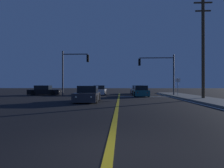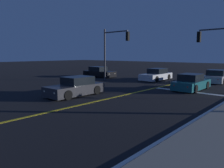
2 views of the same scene
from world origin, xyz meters
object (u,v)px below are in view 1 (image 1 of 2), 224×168
object	(u,v)px
car_distant_tail_charcoal	(88,95)
utility_pole_right	(203,46)
car_lead_oncoming_black	(45,91)
street_sign_corner	(178,84)
car_far_approaching_silver	(138,90)
car_parked_curb_teal	(141,92)
car_following_oncoming_white	(99,91)
traffic_signal_near_right	(160,68)
traffic_signal_far_left	(72,66)

from	to	relation	value
car_distant_tail_charcoal	utility_pole_right	bearing A→B (deg)	-166.87
car_distant_tail_charcoal	car_lead_oncoming_black	xyz separation A→B (m)	(-7.77, 10.06, 0.00)
street_sign_corner	car_lead_oncoming_black	bearing A→B (deg)	167.84
car_far_approaching_silver	car_parked_curb_teal	world-z (taller)	same
car_lead_oncoming_black	street_sign_corner	distance (m)	17.55
car_following_oncoming_white	car_far_approaching_silver	world-z (taller)	same
car_parked_curb_teal	traffic_signal_near_right	size ratio (longest dim) A/B	0.81
car_parked_curb_teal	utility_pole_right	xyz separation A→B (m)	(5.50, -5.09, 4.62)
car_far_approaching_silver	car_parked_curb_teal	distance (m)	6.44
car_following_oncoming_white	traffic_signal_far_left	bearing A→B (deg)	53.33
traffic_signal_near_right	car_lead_oncoming_black	bearing A→B (deg)	-3.25
car_parked_curb_teal	traffic_signal_far_left	bearing A→B (deg)	-178.66
traffic_signal_far_left	street_sign_corner	size ratio (longest dim) A/B	2.57
utility_pole_right	car_following_oncoming_white	bearing A→B (deg)	140.74
car_parked_curb_teal	traffic_signal_far_left	distance (m)	9.16
car_following_oncoming_white	traffic_signal_far_left	world-z (taller)	traffic_signal_far_left
car_far_approaching_silver	car_lead_oncoming_black	xyz separation A→B (m)	(-13.20, -4.32, -0.00)
traffic_signal_near_right	utility_pole_right	bearing A→B (deg)	114.32
utility_pole_right	traffic_signal_near_right	bearing A→B (deg)	114.32
car_parked_curb_teal	street_sign_corner	size ratio (longest dim) A/B	1.95
car_far_approaching_silver	street_sign_corner	distance (m)	8.97
traffic_signal_near_right	car_far_approaching_silver	bearing A→B (deg)	-64.60
traffic_signal_near_right	street_sign_corner	xyz separation A→B (m)	(1.46, -2.80, -2.12)
car_far_approaching_silver	street_sign_corner	size ratio (longest dim) A/B	1.98
car_far_approaching_silver	traffic_signal_near_right	bearing A→B (deg)	-67.24
car_parked_curb_teal	car_distant_tail_charcoal	bearing A→B (deg)	-123.28
traffic_signal_near_right	traffic_signal_far_left	size ratio (longest dim) A/B	0.94
traffic_signal_far_left	utility_pole_right	xyz separation A→B (m)	(14.09, -4.92, 1.44)
car_distant_tail_charcoal	car_far_approaching_silver	world-z (taller)	same
car_following_oncoming_white	car_distant_tail_charcoal	size ratio (longest dim) A/B	1.07
car_following_oncoming_white	street_sign_corner	distance (m)	11.22
street_sign_corner	car_parked_curb_teal	bearing A→B (deg)	159.12
street_sign_corner	utility_pole_right	bearing A→B (deg)	-68.31
car_distant_tail_charcoal	car_far_approaching_silver	xyz separation A→B (m)	(5.43, 14.38, 0.00)
car_following_oncoming_white	car_far_approaching_silver	distance (m)	6.27
car_parked_curb_teal	car_lead_oncoming_black	world-z (taller)	same
traffic_signal_far_left	car_far_approaching_silver	bearing A→B (deg)	37.02
car_following_oncoming_white	street_sign_corner	size ratio (longest dim) A/B	2.11
car_far_approaching_silver	traffic_signal_near_right	xyz separation A→B (m)	(2.47, -5.21, 3.04)
car_parked_curb_teal	traffic_signal_near_right	distance (m)	4.21
traffic_signal_near_right	traffic_signal_far_left	world-z (taller)	traffic_signal_far_left
car_distant_tail_charcoal	car_parked_curb_teal	world-z (taller)	same
traffic_signal_near_right	street_sign_corner	size ratio (longest dim) A/B	2.41
car_distant_tail_charcoal	street_sign_corner	world-z (taller)	street_sign_corner
car_following_oncoming_white	traffic_signal_near_right	xyz separation A→B (m)	(8.25, -2.76, 3.04)
street_sign_corner	traffic_signal_near_right	bearing A→B (deg)	117.49
car_lead_oncoming_black	traffic_signal_far_left	world-z (taller)	traffic_signal_far_left
car_distant_tail_charcoal	car_lead_oncoming_black	world-z (taller)	same
traffic_signal_near_right	street_sign_corner	world-z (taller)	traffic_signal_near_right
car_lead_oncoming_black	utility_pole_right	distance (m)	20.42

